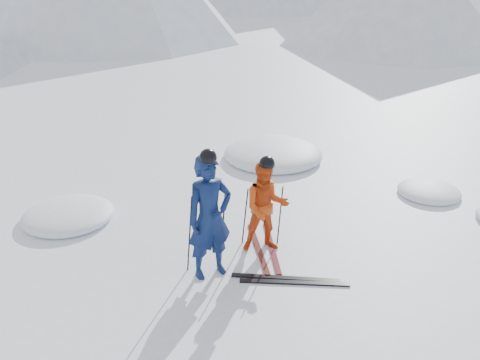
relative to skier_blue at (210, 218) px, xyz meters
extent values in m
plane|color=white|center=(2.67, 0.57, -1.00)|extent=(160.00, 160.00, 0.00)
imported|color=#0C1B48|center=(0.00, 0.00, 0.00)|extent=(0.84, 0.67, 2.00)
imported|color=#CC4110|center=(1.04, 0.53, -0.20)|extent=(0.84, 0.69, 1.60)
cylinder|color=black|center=(-0.30, 0.15, -0.33)|extent=(0.13, 0.09, 1.33)
cylinder|color=black|center=(0.25, 0.25, -0.33)|extent=(0.13, 0.08, 1.33)
cylinder|color=black|center=(0.74, 0.78, -0.47)|extent=(0.11, 0.09, 1.07)
cylinder|color=black|center=(1.34, 0.68, -0.47)|extent=(0.11, 0.08, 1.07)
cube|color=black|center=(0.92, 0.53, -0.99)|extent=(0.22, 1.70, 0.03)
cube|color=black|center=(1.16, 0.53, -0.99)|extent=(0.33, 1.70, 0.03)
cube|color=black|center=(1.11, -0.42, -0.99)|extent=(1.64, 0.63, 0.03)
cube|color=black|center=(1.21, -0.57, -0.99)|extent=(1.65, 0.57, 0.03)
ellipsoid|color=white|center=(-2.37, 2.43, -1.00)|extent=(1.73, 1.73, 0.38)
ellipsoid|color=white|center=(5.05, 1.89, -1.00)|extent=(1.32, 1.32, 0.29)
ellipsoid|color=white|center=(2.40, 4.67, -1.00)|extent=(2.48, 2.48, 0.55)
camera|label=1|loc=(-1.08, -6.77, 3.62)|focal=38.00mm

